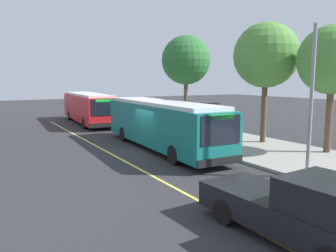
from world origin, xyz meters
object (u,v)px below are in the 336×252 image
at_px(transit_bus_main, 162,123).
at_px(waiting_bench, 200,128).
at_px(transit_bus_second, 88,107).
at_px(pickup_truck, 300,210).
at_px(route_sign_post, 198,116).
at_px(pedestrian_commuter, 197,127).

relative_size(transit_bus_main, waiting_bench, 7.58).
xyz_separation_m(transit_bus_second, pickup_truck, (26.55, -2.46, -0.76)).
bearing_deg(transit_bus_main, transit_bus_second, -179.14).
relative_size(waiting_bench, route_sign_post, 0.57).
bearing_deg(transit_bus_main, pickup_truck, -12.45).
height_order(waiting_bench, pedestrian_commuter, pedestrian_commuter).
relative_size(route_sign_post, pedestrian_commuter, 1.66).
height_order(transit_bus_second, pickup_truck, transit_bus_second).
bearing_deg(waiting_bench, transit_bus_main, -61.30).
height_order(pickup_truck, pedestrian_commuter, pickup_truck).
relative_size(transit_bus_main, transit_bus_second, 1.01).
bearing_deg(pickup_truck, pedestrian_commuter, 155.87).
distance_m(transit_bus_second, pedestrian_commuter, 14.39).
bearing_deg(pedestrian_commuter, pickup_truck, -24.13).
bearing_deg(pickup_truck, transit_bus_main, 167.55).
relative_size(pickup_truck, pedestrian_commuter, 3.25).
bearing_deg(route_sign_post, pedestrian_commuter, 146.32).
distance_m(pickup_truck, waiting_bench, 16.55).
xyz_separation_m(waiting_bench, pedestrian_commuter, (2.24, -1.88, 0.48)).
distance_m(route_sign_post, pedestrian_commuter, 1.29).
xyz_separation_m(waiting_bench, route_sign_post, (3.06, -2.43, 1.32)).
xyz_separation_m(transit_bus_main, route_sign_post, (0.43, 2.38, 0.34)).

